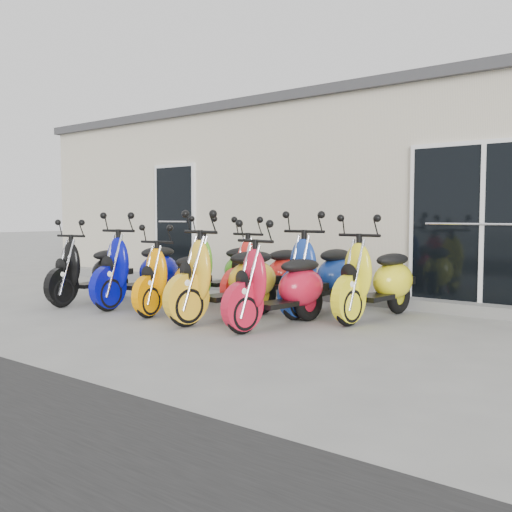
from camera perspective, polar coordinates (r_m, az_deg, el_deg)
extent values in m
plane|color=gray|center=(7.57, -2.79, -5.93)|extent=(80.00, 80.00, 0.00)
cube|color=beige|center=(11.90, 13.69, 5.31)|extent=(14.00, 6.00, 3.20)
cube|color=#3F3F42|center=(12.06, 13.82, 13.32)|extent=(14.20, 6.20, 0.16)
cube|color=gray|center=(9.17, 5.43, -3.72)|extent=(14.00, 0.40, 0.15)
cube|color=black|center=(11.23, -8.10, 3.74)|extent=(1.07, 0.08, 2.22)
cube|color=black|center=(8.16, 21.76, 3.41)|extent=(2.02, 0.08, 2.22)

